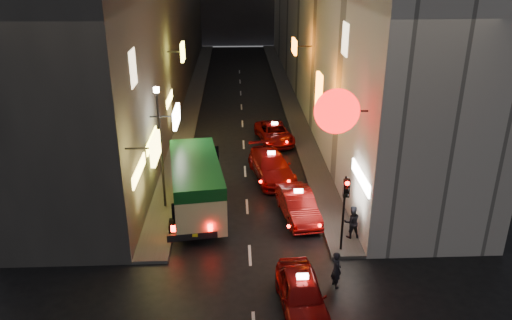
{
  "coord_description": "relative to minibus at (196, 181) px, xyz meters",
  "views": [
    {
      "loc": [
        -0.53,
        -9.91,
        12.2
      ],
      "look_at": [
        0.46,
        13.0,
        2.61
      ],
      "focal_mm": 35.0,
      "sensor_mm": 36.0,
      "label": 1
    }
  ],
  "objects": [
    {
      "name": "taxi_far",
      "position": [
        4.68,
        10.05,
        -1.05
      ],
      "size": [
        2.63,
        4.84,
        1.63
      ],
      "color": "maroon",
      "rests_on": "ground"
    },
    {
      "name": "taxi_second",
      "position": [
        5.01,
        -0.71,
        -0.98
      ],
      "size": [
        2.72,
        5.24,
        1.76
      ],
      "color": "maroon",
      "rests_on": "ground"
    },
    {
      "name": "sidewalk_left",
      "position": [
        -1.72,
        21.52,
        -1.7
      ],
      "size": [
        1.5,
        52.0,
        0.15
      ],
      "primitive_type": "cube",
      "color": "#43403E",
      "rests_on": "ground"
    },
    {
      "name": "pedestrian_crossing",
      "position": [
        5.83,
        -6.28,
        -0.9
      ],
      "size": [
        0.53,
        0.67,
        1.75
      ],
      "primitive_type": "imported",
      "rotation": [
        0.0,
        0.0,
        1.89
      ],
      "color": "black",
      "rests_on": "ground"
    },
    {
      "name": "sidewalk_right",
      "position": [
        6.78,
        21.52,
        -1.7
      ],
      "size": [
        1.5,
        52.0,
        0.15
      ],
      "primitive_type": "cube",
      "color": "#43403E",
      "rests_on": "ground"
    },
    {
      "name": "taxi_third",
      "position": [
        4.04,
        4.09,
        -0.93
      ],
      "size": [
        3.07,
        5.64,
        1.87
      ],
      "color": "maroon",
      "rests_on": "ground"
    },
    {
      "name": "pedestrian_sidewalk",
      "position": [
        7.18,
        -2.89,
        -0.75
      ],
      "size": [
        0.69,
        0.46,
        1.76
      ],
      "primitive_type": "imported",
      "rotation": [
        0.0,
        0.0,
        3.21
      ],
      "color": "black",
      "rests_on": "sidewalk_right"
    },
    {
      "name": "lamp_post",
      "position": [
        -1.67,
        0.52,
        1.94
      ],
      "size": [
        0.28,
        0.28,
        6.22
      ],
      "color": "black",
      "rests_on": "sidewalk_left"
    },
    {
      "name": "taxi_near",
      "position": [
        4.31,
        -7.61,
        -0.98
      ],
      "size": [
        2.34,
        5.12,
        1.76
      ],
      "color": "maroon",
      "rests_on": "ground"
    },
    {
      "name": "traffic_light",
      "position": [
        6.53,
        -4.01,
        0.91
      ],
      "size": [
        0.26,
        0.43,
        3.5
      ],
      "color": "black",
      "rests_on": "sidewalk_right"
    },
    {
      "name": "minibus",
      "position": [
        0.0,
        0.0,
        0.0
      ],
      "size": [
        3.17,
        6.82,
        2.82
      ],
      "color": "tan",
      "rests_on": "ground"
    }
  ]
}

